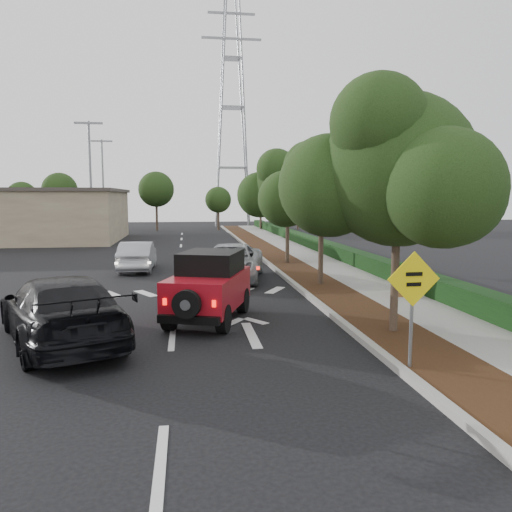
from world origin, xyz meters
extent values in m
plane|color=black|center=(0.00, 0.00, 0.00)|extent=(120.00, 120.00, 0.00)
cube|color=#9E9B93|center=(4.60, 12.00, 0.07)|extent=(0.20, 70.00, 0.15)
cube|color=black|center=(5.60, 12.00, 0.06)|extent=(1.80, 70.00, 0.12)
cube|color=gray|center=(7.50, 12.00, 0.06)|extent=(2.00, 70.00, 0.12)
cube|color=black|center=(8.90, 12.00, 0.40)|extent=(0.80, 70.00, 0.80)
cylinder|color=black|center=(0.68, 2.99, 0.38)|extent=(0.49, 0.80, 0.75)
cylinder|color=black|center=(2.07, 2.52, 0.38)|extent=(0.49, 0.80, 0.75)
cylinder|color=black|center=(-0.08, 0.75, 0.38)|extent=(0.49, 0.80, 0.75)
cylinder|color=black|center=(1.31, 0.28, 0.38)|extent=(0.49, 0.80, 0.75)
cube|color=maroon|center=(1.00, 1.64, 0.89)|extent=(2.72, 3.83, 0.94)
cube|color=black|center=(1.09, 1.90, 1.66)|extent=(2.09, 2.31, 0.60)
cube|color=maroon|center=(1.42, 2.89, 0.82)|extent=(1.72, 1.40, 0.77)
cube|color=black|center=(0.41, -0.08, 0.47)|extent=(1.58, 0.68, 0.21)
cylinder|color=black|center=(0.37, -0.20, 0.89)|extent=(0.74, 0.43, 0.71)
cube|color=#FF190C|center=(-0.18, 0.18, 0.89)|extent=(0.10, 0.07, 0.17)
cube|color=#FF190C|center=(1.04, -0.23, 0.89)|extent=(0.10, 0.07, 0.17)
imported|color=#A6A9AE|center=(2.25, 8.66, 0.75)|extent=(3.54, 5.82, 1.51)
imported|color=black|center=(-2.62, -0.08, 0.82)|extent=(4.40, 6.12, 1.65)
imported|color=#ABADB3|center=(-1.94, 11.99, 0.70)|extent=(1.55, 4.27, 1.40)
imported|color=#95989C|center=(-9.73, 27.00, 0.75)|extent=(4.42, 1.84, 1.50)
cylinder|color=slate|center=(4.80, -3.17, 1.19)|extent=(0.07, 0.07, 2.14)
cube|color=yellow|center=(4.80, -3.20, 1.91)|extent=(1.10, 0.06, 1.10)
cube|color=black|center=(4.80, -3.22, 2.01)|extent=(0.35, 0.02, 0.08)
cube|color=black|center=(4.80, -3.22, 1.81)|extent=(0.31, 0.02, 0.08)
cylinder|color=brown|center=(7.73, 3.77, 0.40)|extent=(0.61, 0.61, 0.56)
sphere|color=black|center=(7.73, 3.77, 0.93)|extent=(0.70, 0.70, 0.70)
imported|color=black|center=(7.73, 3.77, 1.01)|extent=(0.64, 0.57, 0.66)
camera|label=1|loc=(0.39, -12.34, 3.51)|focal=35.00mm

